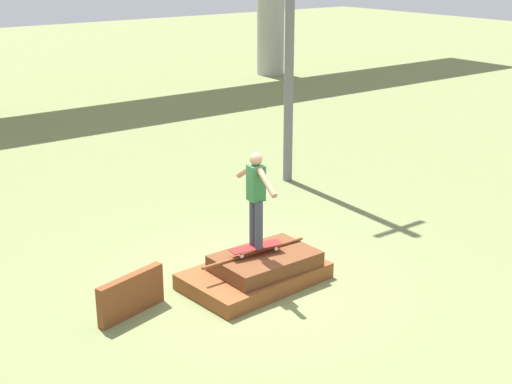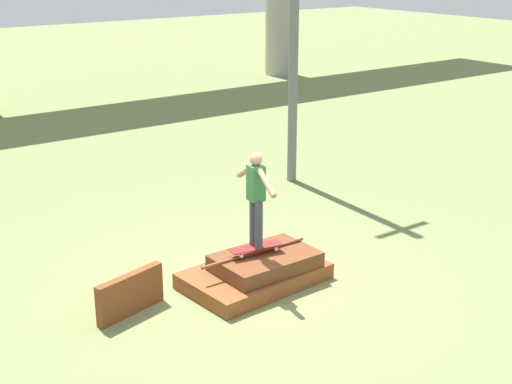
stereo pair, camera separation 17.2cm
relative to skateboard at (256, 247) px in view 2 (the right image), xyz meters
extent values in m
plane|color=olive|center=(-0.01, 0.03, -0.60)|extent=(80.00, 80.00, 0.00)
cube|color=brown|center=(-0.01, 0.03, -0.48)|extent=(2.21, 1.48, 0.24)
cube|color=brown|center=(0.13, -0.06, -0.24)|extent=(1.55, 1.03, 0.25)
cylinder|color=brown|center=(-0.01, 0.03, -0.10)|extent=(1.87, 0.05, 0.05)
cube|color=brown|center=(-1.97, 0.28, -0.31)|extent=(1.12, 0.41, 0.59)
cube|color=maroon|center=(0.00, 0.00, 0.01)|extent=(0.86, 0.35, 0.01)
cylinder|color=silver|center=(0.30, 0.05, -0.05)|extent=(0.06, 0.04, 0.05)
cylinder|color=silver|center=(0.27, -0.14, -0.05)|extent=(0.06, 0.04, 0.05)
cylinder|color=silver|center=(-0.27, 0.14, -0.05)|extent=(0.06, 0.04, 0.05)
cylinder|color=silver|center=(-0.30, -0.05, -0.05)|extent=(0.06, 0.04, 0.05)
cylinder|color=#383D4C|center=(0.01, 0.08, 0.38)|extent=(0.12, 0.12, 0.74)
cylinder|color=#383D4C|center=(-0.01, -0.08, 0.38)|extent=(0.12, 0.12, 0.74)
cube|color=#2D6638|center=(0.00, 0.00, 1.02)|extent=(0.25, 0.24, 0.53)
sphere|color=#A37556|center=(0.00, 0.00, 1.38)|extent=(0.19, 0.19, 0.19)
cylinder|color=#A37556|center=(0.05, 0.32, 1.11)|extent=(0.16, 0.50, 0.34)
cylinder|color=#A37556|center=(-0.05, -0.32, 1.11)|extent=(0.16, 0.50, 0.34)
camera|label=1|loc=(-5.93, -7.88, 4.24)|focal=50.00mm
camera|label=2|loc=(-5.79, -7.98, 4.24)|focal=50.00mm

